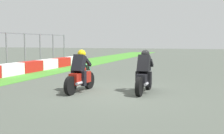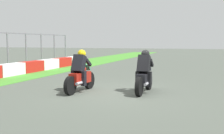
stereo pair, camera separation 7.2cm
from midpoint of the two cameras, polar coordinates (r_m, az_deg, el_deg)
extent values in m
plane|color=#4C5249|center=(9.89, 0.01, -5.23)|extent=(120.00, 120.00, 0.00)
cube|color=white|center=(15.49, -20.40, -0.55)|extent=(1.80, 0.60, 0.64)
cube|color=red|center=(16.95, -16.50, 0.04)|extent=(1.80, 0.60, 0.64)
cube|color=white|center=(18.47, -13.23, 0.53)|extent=(1.80, 0.60, 0.64)
cube|color=red|center=(20.05, -10.47, 0.94)|extent=(1.80, 0.60, 0.64)
cube|color=white|center=(21.66, -8.12, 1.30)|extent=(1.80, 0.60, 0.64)
cylinder|color=slate|center=(17.70, -20.84, 2.88)|extent=(0.10, 0.10, 2.34)
cylinder|color=slate|center=(19.10, -17.46, 3.13)|extent=(0.10, 0.10, 2.34)
cylinder|color=slate|center=(20.57, -14.54, 3.34)|extent=(0.10, 0.10, 2.34)
cylinder|color=slate|center=(22.07, -12.02, 3.52)|extent=(0.10, 0.10, 2.34)
cylinder|color=slate|center=(23.62, -9.82, 3.66)|extent=(0.10, 0.10, 2.34)
cylinder|color=black|center=(10.55, 7.29, -2.85)|extent=(0.64, 0.15, 0.64)
cylinder|color=black|center=(9.21, 5.39, -4.03)|extent=(0.64, 0.15, 0.64)
cube|color=black|center=(9.85, 6.42, -2.36)|extent=(1.11, 0.34, 0.40)
ellipsoid|color=black|center=(9.91, 6.57, -0.57)|extent=(0.49, 0.31, 0.24)
cube|color=red|center=(9.36, 5.69, -2.64)|extent=(0.06, 0.16, 0.08)
cylinder|color=#A5A5AD|center=(9.50, 6.86, -3.45)|extent=(0.42, 0.11, 0.10)
cube|color=black|center=(9.70, 6.31, 0.61)|extent=(0.49, 0.41, 0.66)
sphere|color=black|center=(9.89, 6.63, 2.67)|extent=(0.31, 0.31, 0.30)
cube|color=gray|center=(10.30, 7.08, -0.14)|extent=(0.16, 0.26, 0.23)
cube|color=black|center=(9.78, 5.11, -2.40)|extent=(0.18, 0.14, 0.52)
cube|color=black|center=(9.69, 7.40, -2.50)|extent=(0.18, 0.14, 0.52)
cube|color=black|center=(10.11, 5.82, 0.91)|extent=(0.39, 0.11, 0.31)
cube|color=black|center=(10.03, 7.82, 0.86)|extent=(0.39, 0.11, 0.31)
cylinder|color=black|center=(10.67, -4.90, -2.74)|extent=(0.65, 0.18, 0.64)
cylinder|color=black|center=(9.46, -8.74, -3.82)|extent=(0.65, 0.18, 0.64)
cube|color=maroon|center=(10.03, -6.71, -2.23)|extent=(1.12, 0.38, 0.40)
ellipsoid|color=maroon|center=(10.08, -6.46, -0.47)|extent=(0.50, 0.33, 0.24)
cube|color=red|center=(9.59, -8.17, -2.47)|extent=(0.07, 0.16, 0.08)
cylinder|color=#A5A5AD|center=(9.67, -6.86, -3.29)|extent=(0.43, 0.12, 0.10)
cube|color=black|center=(9.89, -7.02, 0.69)|extent=(0.51, 0.43, 0.66)
sphere|color=gold|center=(10.06, -6.44, 2.71)|extent=(0.32, 0.32, 0.30)
cube|color=#3A9575|center=(10.43, -5.42, -0.05)|extent=(0.17, 0.27, 0.23)
cube|color=black|center=(10.02, -8.04, -2.25)|extent=(0.19, 0.15, 0.52)
cube|color=black|center=(9.83, -6.02, -2.37)|extent=(0.19, 0.15, 0.52)
cube|color=black|center=(10.31, -6.88, 0.99)|extent=(0.39, 0.12, 0.31)
cube|color=black|center=(10.14, -5.09, 0.93)|extent=(0.39, 0.12, 0.31)
camera|label=1|loc=(0.04, -90.21, -0.02)|focal=44.70mm
camera|label=2|loc=(0.04, 89.79, 0.02)|focal=44.70mm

